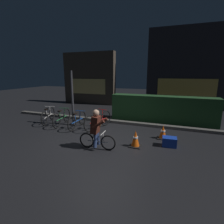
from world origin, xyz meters
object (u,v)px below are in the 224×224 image
object	(u,v)px
traffic_cone_near	(135,139)
street_post	(72,99)
cyclist	(96,129)
blue_crate	(169,142)
traffic_cone_far	(163,132)
parked_bike_left_mid	(62,118)
parked_bike_center_right	(98,120)
parked_bike_center_left	(77,120)
parked_bike_leftmost	(48,116)

from	to	relation	value
traffic_cone_near	street_post	bearing A→B (deg)	157.43
cyclist	blue_crate	bearing A→B (deg)	20.74
traffic_cone_far	street_post	bearing A→B (deg)	175.80
parked_bike_left_mid	parked_bike_center_right	distance (m)	1.75
parked_bike_center_left	parked_bike_center_right	bearing A→B (deg)	-79.01
parked_bike_left_mid	parked_bike_center_left	size ratio (longest dim) A/B	1.04
street_post	parked_bike_leftmost	distance (m)	1.60
parked_bike_center_right	cyclist	world-z (taller)	cyclist
parked_bike_left_mid	traffic_cone_near	size ratio (longest dim) A/B	2.98
parked_bike_center_left	street_post	bearing A→B (deg)	52.07
parked_bike_leftmost	parked_bike_left_mid	distance (m)	0.86
parked_bike_left_mid	cyclist	size ratio (longest dim) A/B	1.28
street_post	blue_crate	world-z (taller)	street_post
parked_bike_center_right	parked_bike_left_mid	bearing A→B (deg)	109.48
traffic_cone_near	cyclist	bearing A→B (deg)	-152.95
parked_bike_left_mid	traffic_cone_near	distance (m)	3.79
street_post	traffic_cone_far	bearing A→B (deg)	-4.20
street_post	blue_crate	size ratio (longest dim) A/B	5.47
parked_bike_left_mid	parked_bike_center_left	distance (m)	0.86
street_post	parked_bike_center_right	distance (m)	1.51
street_post	parked_bike_leftmost	xyz separation A→B (m)	(-1.34, -0.07, -0.87)
parked_bike_center_right	traffic_cone_far	distance (m)	2.66
parked_bike_left_mid	blue_crate	distance (m)	4.70
cyclist	parked_bike_center_right	bearing A→B (deg)	109.78
parked_bike_center_right	cyclist	bearing A→B (deg)	-140.90
parked_bike_center_right	blue_crate	size ratio (longest dim) A/B	3.78
parked_bike_leftmost	cyclist	xyz separation A→B (m)	(3.38, -1.79, 0.29)
blue_crate	parked_bike_center_right	bearing A→B (deg)	163.71
street_post	parked_bike_center_left	distance (m)	0.99
parked_bike_left_mid	parked_bike_center_right	bearing A→B (deg)	-95.16
traffic_cone_near	blue_crate	bearing A→B (deg)	21.42
street_post	parked_bike_center_left	size ratio (longest dim) A/B	1.57
parked_bike_center_left	parked_bike_center_right	world-z (taller)	parked_bike_center_right
parked_bike_leftmost	traffic_cone_near	xyz separation A→B (m)	(4.47, -1.23, -0.08)
traffic_cone_far	traffic_cone_near	bearing A→B (deg)	-127.32
traffic_cone_far	parked_bike_center_left	bearing A→B (deg)	179.64
street_post	traffic_cone_far	world-z (taller)	street_post
parked_bike_left_mid	traffic_cone_far	xyz separation A→B (m)	(4.39, -0.12, -0.10)
street_post	parked_bike_center_left	xyz separation A→B (m)	(0.37, -0.26, -0.88)
traffic_cone_far	blue_crate	xyz separation A→B (m)	(0.25, -0.61, -0.09)
parked_bike_center_left	blue_crate	xyz separation A→B (m)	(3.78, -0.64, -0.17)
parked_bike_center_left	blue_crate	world-z (taller)	parked_bike_center_left
parked_bike_center_left	traffic_cone_near	xyz separation A→B (m)	(2.76, -1.04, -0.07)
traffic_cone_far	blue_crate	bearing A→B (deg)	-68.07
parked_bike_leftmost	parked_bike_center_right	bearing A→B (deg)	-108.83
street_post	parked_bike_left_mid	xyz separation A→B (m)	(-0.49, -0.17, -0.87)
parked_bike_left_mid	cyclist	world-z (taller)	cyclist
blue_crate	parked_bike_center_left	bearing A→B (deg)	170.45
street_post	cyclist	xyz separation A→B (m)	(2.04, -1.86, -0.58)
traffic_cone_near	traffic_cone_far	xyz separation A→B (m)	(0.77, 1.01, -0.02)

